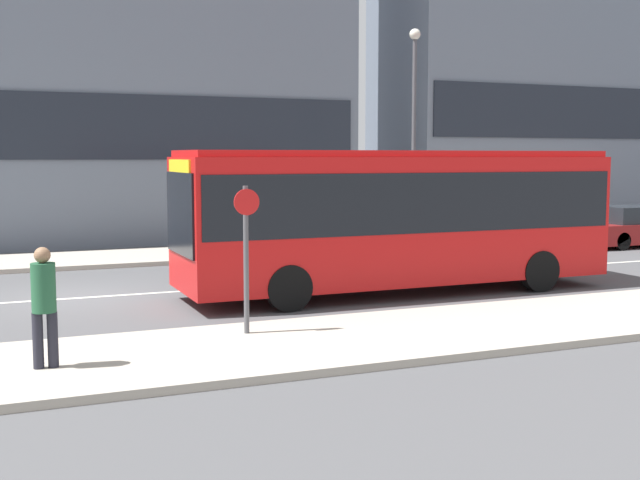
% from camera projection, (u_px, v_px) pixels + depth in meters
% --- Properties ---
extents(ground_plane, '(120.00, 120.00, 0.00)m').
position_uv_depth(ground_plane, '(82.00, 298.00, 17.77)').
color(ground_plane, '#4F4F51').
extents(sidewalk_near, '(44.00, 3.50, 0.13)m').
position_uv_depth(sidewalk_near, '(129.00, 361.00, 12.03)').
color(sidewalk_near, '#B2A899').
rests_on(sidewalk_near, ground_plane).
extents(sidewalk_far, '(44.00, 3.50, 0.13)m').
position_uv_depth(sidewalk_far, '(58.00, 261.00, 23.50)').
color(sidewalk_far, '#B2A899').
rests_on(sidewalk_far, ground_plane).
extents(lane_centerline, '(41.80, 0.16, 0.01)m').
position_uv_depth(lane_centerline, '(82.00, 298.00, 17.77)').
color(lane_centerline, silver).
rests_on(lane_centerline, ground_plane).
extents(apartment_block_left_tower, '(17.74, 4.85, 14.96)m').
position_uv_depth(apartment_block_left_tower, '(108.00, 35.00, 28.83)').
color(apartment_block_left_tower, slate).
rests_on(apartment_block_left_tower, ground_plane).
extents(apartment_block_right_tower, '(13.28, 5.63, 18.16)m').
position_uv_depth(apartment_block_right_tower, '(525.00, 24.00, 36.14)').
color(apartment_block_right_tower, slate).
rests_on(apartment_block_right_tower, ground_plane).
extents(city_bus, '(10.07, 2.59, 3.25)m').
position_uv_depth(city_bus, '(397.00, 212.00, 18.30)').
color(city_bus, red).
rests_on(city_bus, ground_plane).
extents(parked_car_0, '(3.99, 1.81, 1.28)m').
position_uv_depth(parked_car_0, '(504.00, 233.00, 26.19)').
color(parked_car_0, '#4C5156').
rests_on(parked_car_0, ground_plane).
extents(parked_car_1, '(4.57, 1.85, 1.40)m').
position_uv_depth(parked_car_1, '(636.00, 227.00, 27.99)').
color(parked_car_1, maroon).
rests_on(parked_car_1, ground_plane).
extents(pedestrian_near_stop, '(0.35, 0.34, 1.73)m').
position_uv_depth(pedestrian_near_stop, '(44.00, 299.00, 11.32)').
color(pedestrian_near_stop, '#23232D').
rests_on(pedestrian_near_stop, sidewalk_near).
extents(bus_stop_sign, '(0.44, 0.12, 2.51)m').
position_uv_depth(bus_stop_sign, '(246.00, 247.00, 13.49)').
color(bus_stop_sign, '#4C4C51').
rests_on(bus_stop_sign, sidewalk_near).
extents(street_lamp, '(0.36, 0.36, 7.09)m').
position_uv_depth(street_lamp, '(414.00, 116.00, 26.10)').
color(street_lamp, '#4C4C51').
rests_on(street_lamp, sidewalk_far).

